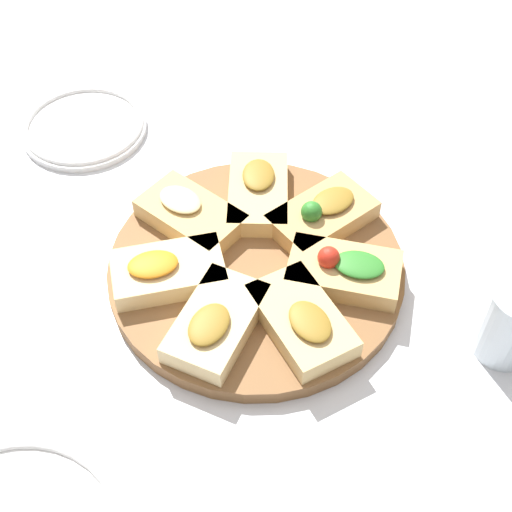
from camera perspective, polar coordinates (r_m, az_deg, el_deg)
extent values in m
plane|color=silver|center=(0.93, 0.00, -1.38)|extent=(3.00, 3.00, 0.00)
cylinder|color=brown|center=(0.92, 0.00, -0.97)|extent=(0.38, 0.38, 0.02)
cube|color=#DBB775|center=(0.85, 3.65, -5.13)|extent=(0.16, 0.14, 0.03)
ellipsoid|color=olive|center=(0.82, 4.34, -5.25)|extent=(0.08, 0.07, 0.01)
cube|color=tan|center=(0.90, 7.03, -1.25)|extent=(0.10, 0.15, 0.03)
ellipsoid|color=#2D7A28|center=(0.88, 8.25, -0.68)|extent=(0.05, 0.07, 0.01)
sphere|color=red|center=(0.88, 5.83, -0.10)|extent=(0.03, 0.03, 0.03)
cube|color=tan|center=(0.96, 5.32, 3.19)|extent=(0.15, 0.16, 0.03)
ellipsoid|color=olive|center=(0.95, 6.18, 4.43)|extent=(0.07, 0.08, 0.01)
sphere|color=#2D7A28|center=(0.93, 4.46, 3.56)|extent=(0.03, 0.03, 0.03)
cube|color=#DBB775|center=(0.98, 0.17, 5.03)|extent=(0.14, 0.09, 0.03)
ellipsoid|color=olive|center=(0.98, 0.20, 6.52)|extent=(0.06, 0.05, 0.01)
cube|color=tan|center=(0.96, -5.24, 3.26)|extent=(0.15, 0.16, 0.03)
ellipsoid|color=beige|center=(0.95, -6.09, 4.51)|extent=(0.07, 0.08, 0.01)
cube|color=#E5C689|center=(0.90, -7.03, -1.23)|extent=(0.12, 0.16, 0.03)
ellipsoid|color=orange|center=(0.88, -8.26, -0.66)|extent=(0.06, 0.07, 0.01)
cube|color=#E5C689|center=(0.84, -3.18, -5.33)|extent=(0.16, 0.12, 0.03)
ellipsoid|color=olive|center=(0.82, -3.78, -5.48)|extent=(0.07, 0.06, 0.01)
cylinder|color=white|center=(1.16, -13.56, 9.90)|extent=(0.19, 0.19, 0.01)
torus|color=white|center=(1.16, -13.62, 10.16)|extent=(0.19, 0.19, 0.01)
cylinder|color=silver|center=(0.87, 19.78, -5.00)|extent=(0.07, 0.07, 0.10)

